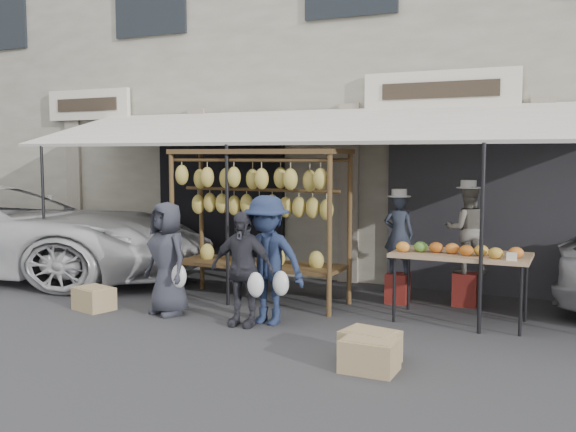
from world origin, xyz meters
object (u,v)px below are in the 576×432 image
banana_rack (257,195)px  produce_table (460,255)px  customer_mid (242,269)px  crate_near_b (369,355)px  customer_left (167,258)px  customer_right (267,260)px  crate_far (94,299)px  vendor_left (398,234)px  crate_near_a (370,347)px  vendor_right (467,229)px

banana_rack → produce_table: size_ratio=1.53×
customer_mid → crate_near_b: bearing=-29.1°
banana_rack → customer_left: size_ratio=1.70×
customer_right → crate_far: (-2.52, -0.37, -0.67)m
vendor_left → produce_table: bearing=134.4°
customer_right → customer_mid: bearing=-137.9°
customer_right → crate_near_a: 2.02m
vendor_right → crate_near_a: vendor_right is taller
customer_mid → crate_near_b: customer_mid is taller
crate_far → customer_mid: bearing=4.0°
produce_table → customer_mid: size_ratio=1.17×
banana_rack → vendor_right: (2.80, 1.08, -0.47)m
vendor_left → crate_far: bearing=21.1°
customer_right → crate_near_a: size_ratio=2.97×
vendor_right → produce_table: bearing=77.7°
vendor_right → customer_mid: 3.33m
customer_mid → crate_near_a: customer_mid is taller
crate_near_a → vendor_right: bearing=81.1°
produce_table → customer_left: (-3.66, -1.21, -0.11)m
banana_rack → crate_near_a: 3.34m
customer_mid → customer_right: (0.25, 0.21, 0.10)m
customer_left → crate_near_a: customer_left is taller
crate_far → customer_right: bearing=8.3°
banana_rack → vendor_right: bearing=21.1°
crate_far → banana_rack: bearing=36.4°
produce_table → customer_left: size_ratio=1.11×
customer_left → vendor_right: bearing=51.2°
customer_mid → crate_far: 2.35m
customer_left → customer_right: customer_right is taller
produce_table → customer_mid: (-2.47, -1.28, -0.15)m
produce_table → crate_near_b: produce_table is taller
vendor_left → crate_far: 4.41m
vendor_right → customer_left: (-3.58, -2.22, -0.33)m
crate_far → crate_near_b: bearing=-11.0°
crate_near_a → crate_far: crate_near_a is taller
crate_near_b → produce_table: bearing=78.1°
customer_left → customer_right: size_ratio=0.93×
vendor_left → vendor_right: (0.92, 0.27, 0.08)m
vendor_left → crate_far: size_ratio=2.22×
vendor_right → crate_near_a: bearing=64.0°
vendor_right → crate_near_b: (-0.39, -3.28, -0.93)m
customer_right → crate_near_b: size_ratio=3.03×
vendor_left → vendor_right: vendor_right is taller
banana_rack → customer_left: (-0.78, -1.14, -0.81)m
produce_table → vendor_right: vendor_right is taller
customer_mid → crate_far: bearing=-178.7°
customer_mid → customer_left: bearing=173.7°
banana_rack → customer_left: 1.60m
banana_rack → crate_far: size_ratio=4.98×
customer_mid → produce_table: bearing=24.7°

